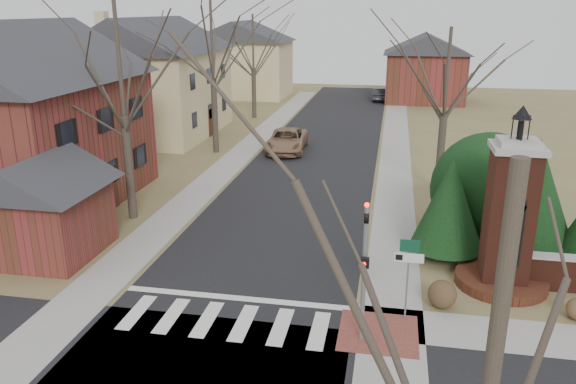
% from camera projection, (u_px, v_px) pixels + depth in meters
% --- Properties ---
extents(ground, '(120.00, 120.00, 0.00)m').
position_uv_depth(ground, '(218.00, 335.00, 17.05)').
color(ground, brown).
rests_on(ground, ground).
extents(main_street, '(8.00, 70.00, 0.01)m').
position_uv_depth(main_street, '(317.00, 157.00, 37.59)').
color(main_street, black).
rests_on(main_street, ground).
extents(crosswalk_zone, '(8.00, 2.20, 0.02)m').
position_uv_depth(crosswalk_zone, '(225.00, 321.00, 17.79)').
color(crosswalk_zone, silver).
rests_on(crosswalk_zone, ground).
extents(stop_bar, '(8.00, 0.35, 0.02)m').
position_uv_depth(stop_bar, '(238.00, 298.00, 19.19)').
color(stop_bar, silver).
rests_on(stop_bar, ground).
extents(sidewalk_right_main, '(2.00, 60.00, 0.02)m').
position_uv_depth(sidewalk_right_main, '(395.00, 160.00, 36.68)').
color(sidewalk_right_main, gray).
rests_on(sidewalk_right_main, ground).
extents(sidewalk_left, '(2.00, 60.00, 0.02)m').
position_uv_depth(sidewalk_left, '(241.00, 153.00, 38.50)').
color(sidewalk_left, gray).
rests_on(sidewalk_left, ground).
extents(curb_apron, '(2.40, 2.40, 0.02)m').
position_uv_depth(curb_apron, '(378.00, 333.00, 17.14)').
color(curb_apron, brown).
rests_on(curb_apron, ground).
extents(traffic_signal_pole, '(0.28, 0.41, 4.50)m').
position_uv_depth(traffic_signal_pole, '(365.00, 261.00, 16.02)').
color(traffic_signal_pole, slate).
rests_on(traffic_signal_pole, ground).
extents(sign_post, '(0.90, 0.07, 2.75)m').
position_uv_depth(sign_post, '(408.00, 264.00, 17.32)').
color(sign_post, slate).
rests_on(sign_post, ground).
extents(brick_gate_monument, '(3.20, 3.20, 6.47)m').
position_uv_depth(brick_gate_monument, '(507.00, 229.00, 19.46)').
color(brick_gate_monument, '#502217').
rests_on(brick_gate_monument, ground).
extents(house_brick_left, '(9.80, 11.80, 9.42)m').
position_uv_depth(house_brick_left, '(19.00, 112.00, 27.21)').
color(house_brick_left, maroon).
rests_on(house_brick_left, ground).
extents(house_stucco_left, '(9.80, 12.80, 9.28)m').
position_uv_depth(house_stucco_left, '(153.00, 75.00, 43.20)').
color(house_stucco_left, '#D1B88B').
rests_on(house_stucco_left, ground).
extents(garage_left, '(4.80, 4.80, 4.29)m').
position_uv_depth(garage_left, '(42.00, 201.00, 22.03)').
color(garage_left, maroon).
rests_on(garage_left, ground).
extents(house_distant_left, '(10.80, 8.80, 8.53)m').
position_uv_depth(house_distant_left, '(242.00, 57.00, 62.66)').
color(house_distant_left, '#D1B88B').
rests_on(house_distant_left, ground).
extents(house_distant_right, '(8.80, 8.80, 7.30)m').
position_uv_depth(house_distant_right, '(425.00, 66.00, 59.34)').
color(house_distant_right, maroon).
rests_on(house_distant_right, ground).
extents(evergreen_near, '(2.80, 2.80, 4.10)m').
position_uv_depth(evergreen_near, '(449.00, 203.00, 21.61)').
color(evergreen_near, '#473D33').
rests_on(evergreen_near, ground).
extents(evergreen_mid, '(3.40, 3.40, 4.70)m').
position_uv_depth(evergreen_mid, '(534.00, 191.00, 22.06)').
color(evergreen_mid, '#473D33').
rests_on(evergreen_mid, ground).
extents(evergreen_mass, '(4.80, 4.80, 4.80)m').
position_uv_depth(evergreen_mass, '(489.00, 185.00, 23.60)').
color(evergreen_mass, black).
rests_on(evergreen_mass, ground).
extents(bare_tree_0, '(8.05, 8.05, 11.15)m').
position_uv_depth(bare_tree_0, '(118.00, 51.00, 24.28)').
color(bare_tree_0, '#473D33').
rests_on(bare_tree_0, ground).
extents(bare_tree_1, '(8.40, 8.40, 11.64)m').
position_uv_depth(bare_tree_1, '(211.00, 32.00, 36.32)').
color(bare_tree_1, '#473D33').
rests_on(bare_tree_1, ground).
extents(bare_tree_2, '(7.35, 7.35, 10.19)m').
position_uv_depth(bare_tree_2, '(253.00, 38.00, 48.87)').
color(bare_tree_2, '#473D33').
rests_on(bare_tree_2, ground).
extents(bare_tree_3, '(7.00, 7.00, 9.70)m').
position_uv_depth(bare_tree_3, '(448.00, 65.00, 28.60)').
color(bare_tree_3, '#473D33').
rests_on(bare_tree_3, ground).
extents(bare_tree_4, '(6.65, 6.65, 9.21)m').
position_uv_depth(bare_tree_4, '(497.00, 333.00, 5.61)').
color(bare_tree_4, '#473D33').
rests_on(bare_tree_4, ground).
extents(pickup_truck, '(2.78, 5.59, 1.52)m').
position_uv_depth(pickup_truck, '(287.00, 140.00, 38.83)').
color(pickup_truck, '#987153').
rests_on(pickup_truck, ground).
extents(distant_car, '(1.43, 4.07, 1.34)m').
position_uv_depth(distant_car, '(380.00, 94.00, 60.30)').
color(distant_car, '#2F3236').
rests_on(distant_car, ground).
extents(dry_shrub_left, '(0.95, 0.95, 0.95)m').
position_uv_depth(dry_shrub_left, '(442.00, 294.00, 18.51)').
color(dry_shrub_left, '#4C3923').
rests_on(dry_shrub_left, ground).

